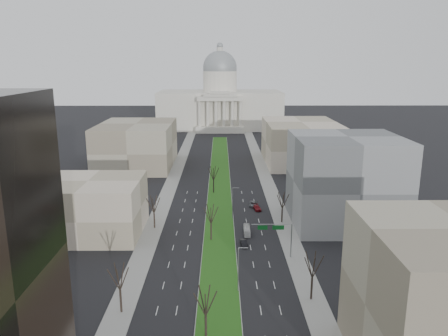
{
  "coord_description": "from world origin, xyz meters",
  "views": [
    {
      "loc": [
        0.4,
        -20.96,
        43.18
      ],
      "look_at": [
        1.4,
        107.06,
        11.82
      ],
      "focal_mm": 35.0,
      "sensor_mm": 36.0,
      "label": 1
    }
  ],
  "objects_px": {
    "car_red": "(257,208)",
    "car_grey_far": "(253,204)",
    "car_black": "(244,243)",
    "box_van": "(247,230)"
  },
  "relations": [
    {
      "from": "car_red",
      "to": "car_grey_far",
      "type": "height_order",
      "value": "car_grey_far"
    },
    {
      "from": "car_black",
      "to": "car_grey_far",
      "type": "height_order",
      "value": "car_black"
    },
    {
      "from": "car_red",
      "to": "box_van",
      "type": "distance_m",
      "value": 18.9
    },
    {
      "from": "car_red",
      "to": "box_van",
      "type": "bearing_deg",
      "value": -110.36
    },
    {
      "from": "car_red",
      "to": "car_grey_far",
      "type": "distance_m",
      "value": 3.89
    },
    {
      "from": "car_red",
      "to": "car_black",
      "type": "bearing_deg",
      "value": -109.34
    },
    {
      "from": "car_red",
      "to": "box_van",
      "type": "height_order",
      "value": "box_van"
    },
    {
      "from": "box_van",
      "to": "car_red",
      "type": "bearing_deg",
      "value": 78.37
    },
    {
      "from": "car_red",
      "to": "car_grey_far",
      "type": "bearing_deg",
      "value": 96.59
    },
    {
      "from": "car_black",
      "to": "box_van",
      "type": "bearing_deg",
      "value": 74.94
    }
  ]
}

